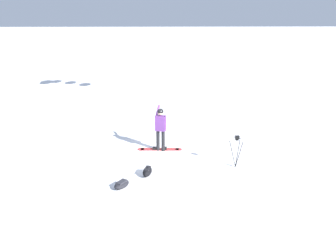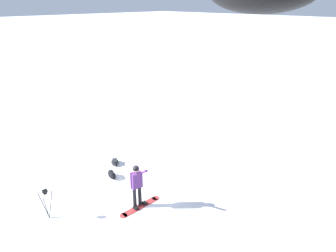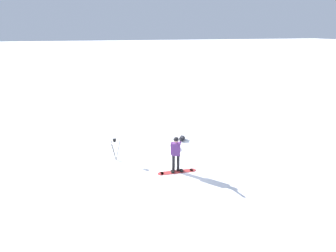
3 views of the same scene
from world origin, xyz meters
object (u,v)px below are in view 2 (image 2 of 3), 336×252
object	(u,v)px
gear_bag_small	(115,162)
snowboard	(140,206)
gear_bag_large	(112,175)
camera_tripod	(46,198)
snowboarder	(137,182)

from	to	relation	value
gear_bag_small	snowboard	bearing A→B (deg)	-20.92
snowboard	gear_bag_large	distance (m)	2.55
snowboard	gear_bag_small	world-z (taller)	gear_bag_small
camera_tripod	gear_bag_large	bearing A→B (deg)	100.60
snowboard	gear_bag_small	xyz separation A→B (m)	(-3.40, 1.30, 0.10)
snowboard	gear_bag_small	size ratio (longest dim) A/B	2.57
snowboarder	gear_bag_large	size ratio (longest dim) A/B	2.61
snowboarder	gear_bag_small	world-z (taller)	snowboarder
gear_bag_small	gear_bag_large	bearing A→B (deg)	-42.48
gear_bag_large	gear_bag_small	xyz separation A→B (m)	(-0.90, 0.82, -0.04)
snowboard	gear_bag_large	xyz separation A→B (m)	(-2.50, 0.48, 0.14)
snowboarder	camera_tripod	xyz separation A→B (m)	(-1.79, -2.73, -0.23)
gear_bag_large	gear_bag_small	bearing A→B (deg)	137.52
snowboard	camera_tripod	distance (m)	3.46
gear_bag_large	camera_tripod	world-z (taller)	camera_tripod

